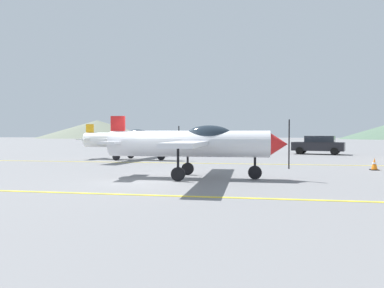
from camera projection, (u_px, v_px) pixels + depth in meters
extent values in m
plane|color=slate|center=(149.00, 179.00, 13.35)|extent=(400.00, 400.00, 0.00)
cube|color=yellow|center=(114.00, 194.00, 9.88)|extent=(80.00, 0.16, 0.01)
cube|color=yellow|center=(185.00, 163.00, 20.75)|extent=(80.00, 0.16, 0.01)
cylinder|color=silver|center=(188.00, 144.00, 13.60)|extent=(6.36, 1.06, 1.03)
cone|color=red|center=(279.00, 144.00, 13.04)|extent=(0.66, 0.88, 0.87)
cube|color=black|center=(289.00, 144.00, 12.98)|extent=(0.04, 0.11, 1.87)
ellipsoid|color=#1E2833|center=(209.00, 136.00, 13.46)|extent=(1.87, 0.85, 0.84)
cube|color=silver|center=(197.00, 143.00, 13.54)|extent=(1.07, 8.24, 0.15)
cube|color=silver|center=(118.00, 142.00, 14.06)|extent=(0.67, 2.43, 0.09)
cube|color=red|center=(118.00, 130.00, 14.05)|extent=(0.59, 0.11, 1.12)
cylinder|color=black|center=(255.00, 160.00, 13.20)|extent=(0.09, 0.09, 0.94)
cylinder|color=black|center=(255.00, 172.00, 13.21)|extent=(0.52, 0.11, 0.52)
cylinder|color=black|center=(178.00, 161.00, 12.63)|extent=(0.09, 0.09, 0.94)
cylinder|color=black|center=(178.00, 174.00, 12.64)|extent=(0.52, 0.11, 0.52)
cylinder|color=black|center=(188.00, 158.00, 14.66)|extent=(0.09, 0.09, 0.94)
cylinder|color=black|center=(188.00, 169.00, 14.67)|extent=(0.52, 0.11, 0.52)
cylinder|color=white|center=(126.00, 140.00, 23.81)|extent=(6.44, 1.91, 1.03)
cone|color=#F2A519|center=(174.00, 140.00, 22.75)|extent=(0.77, 0.96, 0.87)
cube|color=black|center=(179.00, 140.00, 22.64)|extent=(0.05, 0.12, 1.87)
ellipsoid|color=#1E2833|center=(137.00, 135.00, 23.55)|extent=(1.97, 1.10, 0.84)
cube|color=white|center=(131.00, 139.00, 23.69)|extent=(2.17, 8.29, 0.15)
cube|color=white|center=(90.00, 139.00, 24.68)|extent=(0.99, 2.50, 0.09)
cube|color=#F2A519|center=(90.00, 132.00, 24.66)|extent=(0.60, 0.19, 1.12)
cylinder|color=black|center=(161.00, 149.00, 23.04)|extent=(0.09, 0.09, 0.94)
cylinder|color=black|center=(161.00, 156.00, 23.05)|extent=(0.53, 0.18, 0.52)
cylinder|color=black|center=(116.00, 150.00, 22.90)|extent=(0.09, 0.09, 0.94)
cylinder|color=black|center=(116.00, 157.00, 22.91)|extent=(0.53, 0.18, 0.52)
cylinder|color=black|center=(131.00, 148.00, 24.86)|extent=(0.09, 0.09, 0.94)
cylinder|color=black|center=(131.00, 155.00, 24.87)|extent=(0.53, 0.18, 0.52)
cube|color=black|center=(318.00, 146.00, 30.21)|extent=(4.65, 3.03, 0.75)
cube|color=black|center=(320.00, 139.00, 30.13)|extent=(2.78, 2.25, 0.55)
cylinder|color=black|center=(303.00, 150.00, 31.67)|extent=(0.68, 0.41, 0.64)
cylinder|color=black|center=(299.00, 151.00, 30.07)|extent=(0.68, 0.41, 0.64)
cylinder|color=black|center=(336.00, 151.00, 30.37)|extent=(0.68, 0.41, 0.64)
cylinder|color=black|center=(334.00, 151.00, 28.77)|extent=(0.68, 0.41, 0.64)
cube|color=black|center=(374.00, 170.00, 16.63)|extent=(0.36, 0.36, 0.04)
cone|color=orange|center=(374.00, 164.00, 16.63)|extent=(0.29, 0.29, 0.55)
cylinder|color=white|center=(374.00, 163.00, 16.62)|extent=(0.20, 0.20, 0.08)
cone|color=slate|center=(97.00, 129.00, 181.78)|extent=(61.61, 61.61, 9.41)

